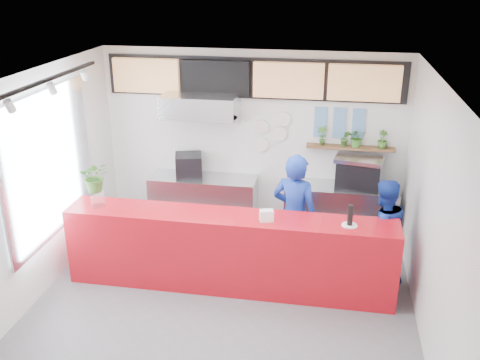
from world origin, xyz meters
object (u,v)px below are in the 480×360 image
Objects in this scene: pepper_mill at (350,215)px; staff_center at (294,216)px; service_counter at (229,252)px; espresso_machine at (358,175)px; panini_oven at (189,166)px; staff_right at (381,232)px.

staff_center is at bearing 142.80° from pepper_mill.
espresso_machine reaches higher than service_counter.
staff_center is (1.88, -1.27, -0.18)m from panini_oven.
staff_right is at bearing 13.66° from service_counter.
espresso_machine reaches higher than panini_oven.
panini_oven is at bearing 120.00° from service_counter.
service_counter is 1.06m from staff_center.
pepper_mill reaches higher than panini_oven.
staff_right reaches higher than service_counter.
staff_right is (3.09, -1.30, -0.32)m from panini_oven.
panini_oven is 0.24× the size of staff_center.
staff_center reaches higher than service_counter.
panini_oven is 3.37m from staff_right.
espresso_machine is at bearing -108.33° from staff_center.
staff_center reaches higher than espresso_machine.
service_counter is 2.89× the size of staff_right.
panini_oven is 0.28× the size of staff_right.
service_counter is at bearing -128.72° from espresso_machine.
staff_right is (1.21, -0.03, -0.14)m from staff_center.
pepper_mill is at bearing -1.19° from service_counter.
panini_oven is 2.79m from espresso_machine.
service_counter is 16.26× the size of pepper_mill.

